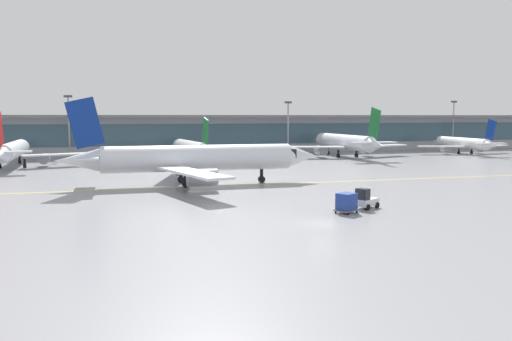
{
  "coord_description": "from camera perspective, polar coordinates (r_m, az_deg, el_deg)",
  "views": [
    {
      "loc": [
        -18.64,
        -40.09,
        9.34
      ],
      "look_at": [
        -0.82,
        16.86,
        3.0
      ],
      "focal_mm": 36.01,
      "sensor_mm": 36.0,
      "label": 1
    }
  ],
  "objects": [
    {
      "name": "cargo_dolly_lead",
      "position": [
        50.42,
        10.01,
        -3.49
      ],
      "size": [
        2.6,
        2.39,
        1.94
      ],
      "rotation": [
        0.0,
        0.0,
        0.49
      ],
      "color": "#595B60",
      "rests_on": "ground_plane"
    },
    {
      "name": "gate_airplane_1",
      "position": [
        103.57,
        -25.4,
        1.99
      ],
      "size": [
        28.5,
        30.54,
        10.15
      ],
      "rotation": [
        0.0,
        0.0,
        1.57
      ],
      "color": "silver",
      "rests_on": "ground_plane"
    },
    {
      "name": "terminal_concourse",
      "position": [
        128.75,
        -9.06,
        4.02
      ],
      "size": [
        228.77,
        11.0,
        9.6
      ],
      "color": "#9EA3A8",
      "rests_on": "ground_plane"
    },
    {
      "name": "apron_light_mast_3",
      "position": [
        154.85,
        21.06,
        4.97
      ],
      "size": [
        1.8,
        0.36,
        13.6
      ],
      "color": "gray",
      "rests_on": "ground_plane"
    },
    {
      "name": "baggage_tug",
      "position": [
        53.18,
        12.06,
        -3.21
      ],
      "size": [
        2.95,
        2.51,
        2.1
      ],
      "rotation": [
        0.0,
        0.0,
        0.49
      ],
      "color": "silver",
      "rests_on": "ground_plane"
    },
    {
      "name": "apron_light_mast_1",
      "position": [
        119.97,
        -20.06,
        4.88
      ],
      "size": [
        1.8,
        0.36,
        13.89
      ],
      "color": "gray",
      "rests_on": "ground_plane"
    },
    {
      "name": "gate_airplane_3",
      "position": [
        119.45,
        9.8,
        3.11
      ],
      "size": [
        31.47,
        33.74,
        11.2
      ],
      "rotation": [
        0.0,
        0.0,
        1.56
      ],
      "color": "silver",
      "rests_on": "ground_plane"
    },
    {
      "name": "apron_light_mast_2",
      "position": [
        125.91,
        3.58,
        5.05
      ],
      "size": [
        1.8,
        0.36,
        12.91
      ],
      "color": "gray",
      "rests_on": "ground_plane"
    },
    {
      "name": "ground_plane",
      "position": [
        45.19,
        7.44,
        -5.92
      ],
      "size": [
        400.0,
        400.0,
        0.0
      ],
      "primitive_type": "plane",
      "color": "gray"
    },
    {
      "name": "taxiway_centreline_stripe",
      "position": [
        68.63,
        -6.07,
        -1.79
      ],
      "size": [
        109.95,
        4.03,
        0.01
      ],
      "primitive_type": "cube",
      "rotation": [
        0.0,
        0.0,
        -0.03
      ],
      "color": "yellow",
      "rests_on": "ground_plane"
    },
    {
      "name": "gate_airplane_4",
      "position": [
        137.81,
        21.96,
        2.83
      ],
      "size": [
        24.56,
        26.52,
        8.78
      ],
      "rotation": [
        0.0,
        0.0,
        1.48
      ],
      "color": "white",
      "rests_on": "ground_plane"
    },
    {
      "name": "taxiing_regional_jet",
      "position": [
        70.12,
        -6.8,
        1.28
      ],
      "size": [
        35.64,
        33.17,
        11.82
      ],
      "rotation": [
        0.0,
        0.0,
        -0.03
      ],
      "color": "silver",
      "rests_on": "ground_plane"
    },
    {
      "name": "gate_airplane_2",
      "position": [
        107.95,
        -7.25,
        2.51
      ],
      "size": [
        25.64,
        27.67,
        9.16
      ],
      "rotation": [
        0.0,
        0.0,
        1.65
      ],
      "color": "white",
      "rests_on": "ground_plane"
    }
  ]
}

